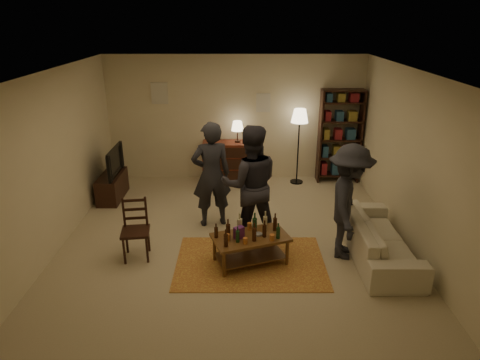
{
  "coord_description": "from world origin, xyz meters",
  "views": [
    {
      "loc": [
        0.1,
        -6.11,
        3.47
      ],
      "look_at": [
        0.1,
        0.1,
        1.05
      ],
      "focal_mm": 32.0,
      "sensor_mm": 36.0,
      "label": 1
    }
  ],
  "objects_px": {
    "coffee_table": "(250,239)",
    "sofa": "(378,238)",
    "dining_chair": "(135,227)",
    "bookshelf": "(340,135)",
    "floor_lamp": "(300,121)",
    "person_left": "(211,175)",
    "person_by_sofa": "(348,202)",
    "dresser": "(226,161)",
    "tv_stand": "(112,180)",
    "person_right": "(250,185)"
  },
  "relations": [
    {
      "from": "coffee_table",
      "to": "sofa",
      "type": "bearing_deg",
      "value": 6.06
    },
    {
      "from": "dining_chair",
      "to": "bookshelf",
      "type": "bearing_deg",
      "value": 33.04
    },
    {
      "from": "floor_lamp",
      "to": "bookshelf",
      "type": "bearing_deg",
      "value": 8.24
    },
    {
      "from": "floor_lamp",
      "to": "person_left",
      "type": "distance_m",
      "value": 2.66
    },
    {
      "from": "coffee_table",
      "to": "person_by_sofa",
      "type": "height_order",
      "value": "person_by_sofa"
    },
    {
      "from": "dresser",
      "to": "person_by_sofa",
      "type": "bearing_deg",
      "value": -58.48
    },
    {
      "from": "tv_stand",
      "to": "sofa",
      "type": "relative_size",
      "value": 0.51
    },
    {
      "from": "floor_lamp",
      "to": "dresser",
      "type": "bearing_deg",
      "value": 177.64
    },
    {
      "from": "floor_lamp",
      "to": "person_by_sofa",
      "type": "xyz_separation_m",
      "value": [
        0.35,
        -3.02,
        -0.5
      ]
    },
    {
      "from": "dresser",
      "to": "person_left",
      "type": "bearing_deg",
      "value": -95.37
    },
    {
      "from": "person_left",
      "to": "person_by_sofa",
      "type": "relative_size",
      "value": 1.05
    },
    {
      "from": "dining_chair",
      "to": "dresser",
      "type": "xyz_separation_m",
      "value": [
        1.27,
        3.11,
        -0.02
      ]
    },
    {
      "from": "dining_chair",
      "to": "sofa",
      "type": "distance_m",
      "value": 3.67
    },
    {
      "from": "coffee_table",
      "to": "floor_lamp",
      "type": "bearing_deg",
      "value": 71.28
    },
    {
      "from": "tv_stand",
      "to": "bookshelf",
      "type": "distance_m",
      "value": 4.84
    },
    {
      "from": "dresser",
      "to": "sofa",
      "type": "bearing_deg",
      "value": -52.46
    },
    {
      "from": "dining_chair",
      "to": "person_by_sofa",
      "type": "distance_m",
      "value": 3.19
    },
    {
      "from": "coffee_table",
      "to": "floor_lamp",
      "type": "relative_size",
      "value": 0.75
    },
    {
      "from": "sofa",
      "to": "dresser",
      "type": "bearing_deg",
      "value": 37.54
    },
    {
      "from": "floor_lamp",
      "to": "person_by_sofa",
      "type": "distance_m",
      "value": 3.08
    },
    {
      "from": "tv_stand",
      "to": "dresser",
      "type": "relative_size",
      "value": 0.78
    },
    {
      "from": "bookshelf",
      "to": "person_right",
      "type": "height_order",
      "value": "bookshelf"
    },
    {
      "from": "dining_chair",
      "to": "bookshelf",
      "type": "xyz_separation_m",
      "value": [
        3.71,
        3.18,
        0.54
      ]
    },
    {
      "from": "coffee_table",
      "to": "person_right",
      "type": "bearing_deg",
      "value": 88.37
    },
    {
      "from": "sofa",
      "to": "dining_chair",
      "type": "bearing_deg",
      "value": 89.95
    },
    {
      "from": "bookshelf",
      "to": "person_left",
      "type": "relative_size",
      "value": 1.09
    },
    {
      "from": "coffee_table",
      "to": "dresser",
      "type": "relative_size",
      "value": 0.9
    },
    {
      "from": "sofa",
      "to": "person_by_sofa",
      "type": "xyz_separation_m",
      "value": [
        -0.5,
        0.03,
        0.58
      ]
    },
    {
      "from": "bookshelf",
      "to": "person_left",
      "type": "bearing_deg",
      "value": -141.35
    },
    {
      "from": "sofa",
      "to": "person_right",
      "type": "xyz_separation_m",
      "value": [
        -1.93,
        0.52,
        0.66
      ]
    },
    {
      "from": "person_right",
      "to": "tv_stand",
      "type": "bearing_deg",
      "value": -36.96
    },
    {
      "from": "dining_chair",
      "to": "floor_lamp",
      "type": "bearing_deg",
      "value": 39.75
    },
    {
      "from": "person_right",
      "to": "person_left",
      "type": "bearing_deg",
      "value": -45.8
    },
    {
      "from": "dresser",
      "to": "bookshelf",
      "type": "height_order",
      "value": "bookshelf"
    },
    {
      "from": "floor_lamp",
      "to": "person_by_sofa",
      "type": "relative_size",
      "value": 0.93
    },
    {
      "from": "tv_stand",
      "to": "person_by_sofa",
      "type": "relative_size",
      "value": 0.6
    },
    {
      "from": "floor_lamp",
      "to": "person_right",
      "type": "distance_m",
      "value": 2.78
    },
    {
      "from": "coffee_table",
      "to": "sofa",
      "type": "height_order",
      "value": "coffee_table"
    },
    {
      "from": "coffee_table",
      "to": "tv_stand",
      "type": "distance_m",
      "value": 3.61
    },
    {
      "from": "person_left",
      "to": "dresser",
      "type": "bearing_deg",
      "value": -109.23
    },
    {
      "from": "floor_lamp",
      "to": "tv_stand",
      "type": "bearing_deg",
      "value": -167.37
    },
    {
      "from": "floor_lamp",
      "to": "person_by_sofa",
      "type": "bearing_deg",
      "value": -83.36
    },
    {
      "from": "tv_stand",
      "to": "dresser",
      "type": "bearing_deg",
      "value": 22.07
    },
    {
      "from": "dining_chair",
      "to": "bookshelf",
      "type": "height_order",
      "value": "bookshelf"
    },
    {
      "from": "sofa",
      "to": "person_right",
      "type": "bearing_deg",
      "value": 74.92
    },
    {
      "from": "tv_stand",
      "to": "bookshelf",
      "type": "height_order",
      "value": "bookshelf"
    },
    {
      "from": "bookshelf",
      "to": "person_left",
      "type": "distance_m",
      "value": 3.37
    },
    {
      "from": "bookshelf",
      "to": "person_by_sofa",
      "type": "xyz_separation_m",
      "value": [
        -0.55,
        -3.15,
        -0.15
      ]
    },
    {
      "from": "sofa",
      "to": "person_by_sofa",
      "type": "height_order",
      "value": "person_by_sofa"
    },
    {
      "from": "floor_lamp",
      "to": "sofa",
      "type": "distance_m",
      "value": 3.34
    }
  ]
}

